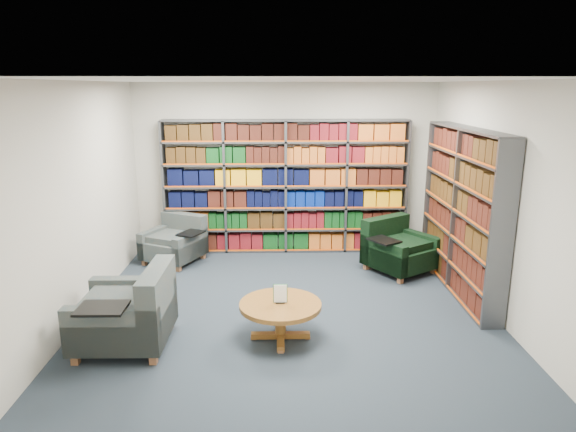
{
  "coord_description": "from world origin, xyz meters",
  "views": [
    {
      "loc": [
        -0.15,
        -6.04,
        2.74
      ],
      "look_at": [
        0.0,
        0.6,
        1.05
      ],
      "focal_mm": 32.0,
      "sensor_mm": 36.0,
      "label": 1
    }
  ],
  "objects_px": {
    "chair_green_right": "(396,250)",
    "coffee_table": "(280,310)",
    "chair_teal_front": "(132,315)",
    "chair_teal_left": "(176,243)"
  },
  "relations": [
    {
      "from": "chair_teal_left",
      "to": "chair_teal_front",
      "type": "height_order",
      "value": "chair_teal_front"
    },
    {
      "from": "chair_green_right",
      "to": "coffee_table",
      "type": "bearing_deg",
      "value": -129.28
    },
    {
      "from": "chair_green_right",
      "to": "chair_teal_front",
      "type": "height_order",
      "value": "chair_teal_front"
    },
    {
      "from": "chair_teal_front",
      "to": "coffee_table",
      "type": "distance_m",
      "value": 1.59
    },
    {
      "from": "chair_teal_left",
      "to": "chair_teal_front",
      "type": "bearing_deg",
      "value": -88.84
    },
    {
      "from": "chair_teal_left",
      "to": "chair_green_right",
      "type": "relative_size",
      "value": 0.9
    },
    {
      "from": "chair_teal_left",
      "to": "chair_green_right",
      "type": "xyz_separation_m",
      "value": [
        3.43,
        -0.52,
        0.02
      ]
    },
    {
      "from": "chair_teal_front",
      "to": "chair_green_right",
      "type": "bearing_deg",
      "value": 34.09
    },
    {
      "from": "chair_green_right",
      "to": "coffee_table",
      "type": "height_order",
      "value": "chair_green_right"
    },
    {
      "from": "chair_teal_left",
      "to": "coffee_table",
      "type": "distance_m",
      "value": 3.16
    }
  ]
}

